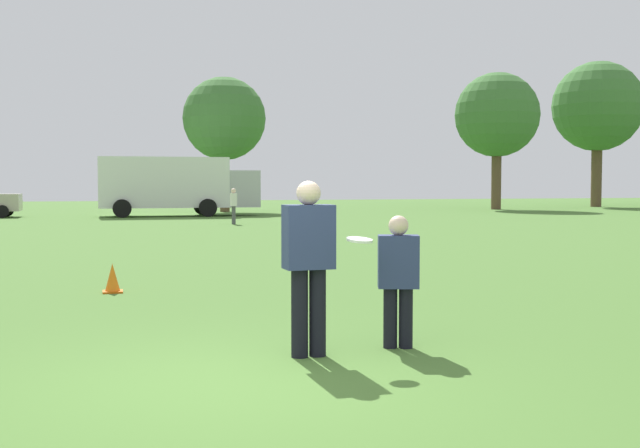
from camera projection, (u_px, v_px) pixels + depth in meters
The scene contains 10 objects.
ground_plane at pixel (238, 383), 6.90m from camera, with size 146.78×146.78×0.00m, color #47702D.
player_thrower at pixel (309, 258), 7.90m from camera, with size 0.51×0.31×1.81m.
player_defender at pixel (398, 274), 8.33m from camera, with size 0.49×0.37×1.44m.
frisbee at pixel (359, 240), 7.85m from camera, with size 0.27×0.27×0.07m.
traffic_cone at pixel (113, 279), 12.60m from camera, with size 0.32×0.32×0.48m.
box_truck at pixel (176, 184), 41.77m from camera, with size 8.53×3.09×3.18m.
bystander_far_jogger at pixel (234, 204), 33.51m from camera, with size 0.26×0.44×1.57m.
tree_west_maple at pixel (224, 119), 47.95m from camera, with size 5.17×5.17×8.39m.
tree_center_elm at pixel (497, 115), 52.33m from camera, with size 5.72×5.72×9.30m.
tree_east_birch at pixel (598, 107), 58.01m from camera, with size 6.74×6.74×10.95m.
Camera 1 is at (-1.12, -6.76, 1.79)m, focal length 43.28 mm.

